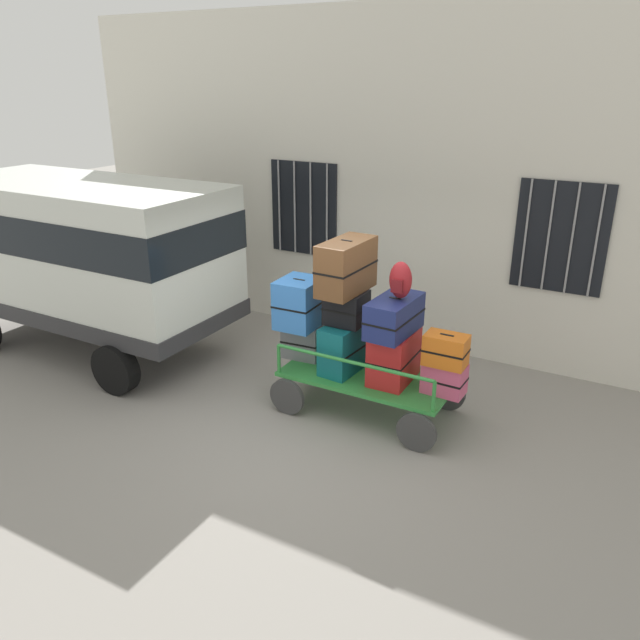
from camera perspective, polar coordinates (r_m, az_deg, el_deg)
The scene contains 15 objects.
ground_plane at distance 7.95m, azimuth -0.24°, elevation -9.03°, with size 40.00×40.00×0.00m, color gray.
building_wall at distance 9.63m, azimuth 8.50°, elevation 12.08°, with size 12.00×0.38×5.00m.
van at distance 10.07m, azimuth -20.73°, elevation 6.13°, with size 4.57×2.09×2.59m.
luggage_cart at distance 7.94m, azimuth 4.41°, elevation -5.69°, with size 2.22×1.16×0.53m.
cart_railing at distance 7.75m, azimuth 4.50°, elevation -2.85°, with size 2.08×1.02×0.39m.
suitcase_left_bottom at distance 8.22m, azimuth -1.65°, elevation -1.96°, with size 0.54×0.32×0.48m.
suitcase_left_middle at distance 7.97m, azimuth -1.90°, elevation 1.56°, with size 0.53×0.61×0.63m.
suitcase_midleft_bottom at distance 7.86m, azimuth 2.26°, elevation -2.49°, with size 0.44×0.75×0.63m.
suitcase_midleft_middle at distance 7.69m, azimuth 2.43°, elevation 1.17°, with size 0.48×0.43×0.42m.
suitcase_midleft_top at distance 7.50m, azimuth 2.42°, elevation 4.91°, with size 0.45×0.89×0.64m.
suitcase_center_bottom at distance 7.65m, azimuth 6.78°, elevation -3.29°, with size 0.47×0.72×0.64m.
suitcase_center_middle at distance 7.40m, azimuth 6.81°, elevation 0.38°, with size 0.47×0.86×0.44m.
suitcase_midright_bottom at distance 7.49m, azimuth 11.29°, elevation -5.26°, with size 0.51×0.33×0.38m.
suitcase_midright_middle at distance 7.31m, azimuth 11.43°, elevation -2.70°, with size 0.50×0.32×0.38m.
backpack at distance 7.25m, azimuth 7.36°, elevation 3.61°, with size 0.27×0.22×0.44m.
Camera 1 is at (3.35, -5.96, 4.04)m, focal length 35.01 mm.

